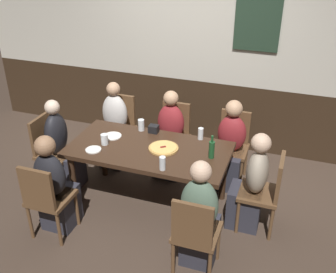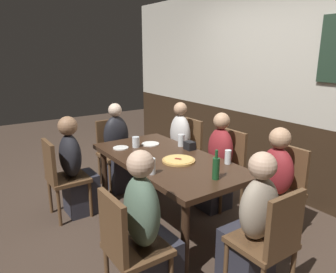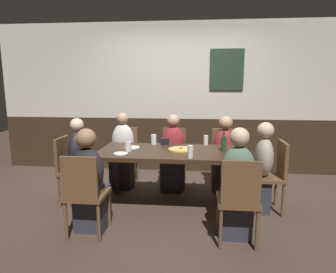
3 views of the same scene
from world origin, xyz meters
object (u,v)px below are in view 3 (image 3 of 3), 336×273
person_right_near (237,192)px  chair_head_east (273,172)px  person_right_far (225,159)px  plate_white_large (132,147)px  person_head_east (259,174)px  pint_glass_amber (154,140)px  person_left_near (90,188)px  chair_head_west (71,166)px  beer_glass_tall (206,141)px  highball_clear (128,147)px  person_mid_far (173,158)px  dining_table (168,157)px  plate_white_small (121,154)px  person_left_far (123,156)px  condiment_caddy (165,141)px  chair_right_near (239,197)px  person_head_west (83,168)px  chair_right_far (224,155)px  beer_bottle_green (224,143)px  chair_mid_far (174,154)px  pizza (181,149)px  chair_left_near (84,191)px  tumbler_short (190,153)px  chair_left_far (125,152)px

person_right_near → chair_head_east: bearing=53.0°
person_right_far → plate_white_large: person_right_far is taller
person_head_east → pint_glass_amber: bearing=165.4°
person_left_near → person_head_east: bearing=20.0°
chair_head_west → beer_glass_tall: 1.83m
highball_clear → plate_white_large: highball_clear is taller
chair_head_west → pint_glass_amber: bearing=18.7°
person_mid_far → person_left_near: size_ratio=1.00×
dining_table → plate_white_small: bearing=-155.8°
person_right_near → plate_white_small: person_right_near is taller
plate_white_small → person_right_near: bearing=-18.8°
person_left_far → condiment_caddy: 0.83m
chair_right_near → person_head_west: bearing=155.7°
beer_glass_tall → plate_white_large: 1.00m
person_left_far → person_left_near: (0.00, -1.38, 0.00)m
dining_table → chair_right_far: bearing=48.0°
person_right_near → highball_clear: bearing=154.2°
person_right_far → person_head_east: bearing=-62.6°
dining_table → beer_bottle_green: beer_bottle_green is taller
highball_clear → person_right_far: bearing=31.6°
chair_mid_far → beer_glass_tall: bearing=-45.1°
person_head_west → person_left_near: person_head_west is taller
person_mid_far → chair_mid_far: bearing=90.0°
person_left_near → plate_white_small: (0.22, 0.45, 0.27)m
chair_right_near → pizza: 1.10m
chair_right_far → chair_left_near: size_ratio=1.00×
chair_mid_far → person_right_far: bearing=-12.1°
dining_table → beer_bottle_green: 0.71m
person_right_near → highball_clear: size_ratio=9.69×
chair_head_west → person_head_east: person_head_east is taller
pint_glass_amber → highball_clear: (-0.25, -0.44, -0.01)m
pint_glass_amber → chair_left_near: bearing=-113.7°
chair_head_east → person_right_far: (-0.52, 0.69, -0.03)m
person_mid_far → pizza: 0.73m
dining_table → chair_mid_far: (0.00, 0.85, -0.16)m
plate_white_small → dining_table: bearing=24.2°
person_left_far → plate_white_small: bearing=-76.5°
tumbler_short → chair_left_near: bearing=-154.6°
person_left_far → pizza: (0.92, -0.66, 0.28)m
chair_right_far → person_head_west: (-1.89, -0.85, -0.02)m
person_mid_far → highball_clear: person_mid_far is taller
pizza → pint_glass_amber: bearing=140.4°
chair_head_east → plate_white_small: (-1.83, -0.24, 0.25)m
person_head_east → highball_clear: (-1.61, -0.08, 0.32)m
chair_right_near → person_mid_far: size_ratio=0.79×
person_head_east → beer_glass_tall: size_ratio=8.25×
chair_left_far → chair_right_near: bearing=-48.0°
pint_glass_amber → pizza: bearing=-39.6°
chair_right_far → pizza: chair_right_far is taller
chair_left_near → condiment_caddy: 1.42m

